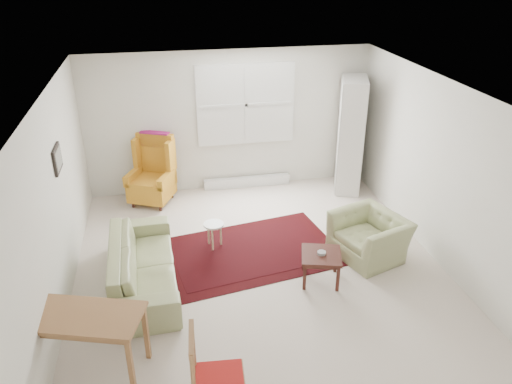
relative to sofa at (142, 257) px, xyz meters
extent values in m
cube|color=beige|center=(1.57, 0.02, -0.42)|extent=(5.00, 5.50, 0.01)
cube|color=white|center=(1.57, 0.02, 2.08)|extent=(5.00, 5.50, 0.01)
cube|color=silver|center=(1.57, 2.77, 0.83)|extent=(5.00, 0.04, 2.50)
cube|color=silver|center=(1.57, -2.73, 0.83)|extent=(5.00, 0.04, 2.50)
cube|color=silver|center=(-0.93, 0.02, 0.83)|extent=(0.04, 5.50, 2.50)
cube|color=silver|center=(4.07, 0.02, 0.83)|extent=(0.04, 5.50, 2.50)
cube|color=white|center=(1.87, 2.75, 1.13)|extent=(1.72, 0.06, 1.42)
cube|color=white|center=(1.87, 2.74, 1.13)|extent=(1.60, 0.02, 1.30)
cube|color=silver|center=(1.87, 2.69, -0.33)|extent=(1.60, 0.12, 0.18)
cube|color=black|center=(-0.91, 0.52, 1.23)|extent=(0.03, 0.42, 0.32)
cube|color=#A97E4E|center=(-0.90, 0.52, 1.23)|extent=(0.01, 0.34, 0.24)
imported|color=#929966|center=(0.00, 0.00, 0.00)|extent=(0.88, 2.11, 0.84)
imported|color=#929966|center=(3.16, 0.06, -0.05)|extent=(1.11, 1.19, 0.75)
camera|label=1|loc=(0.39, -5.59, 3.60)|focal=35.00mm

